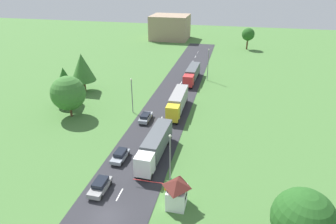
{
  "coord_description": "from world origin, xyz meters",
  "views": [
    {
      "loc": [
        12.86,
        -24.19,
        26.4
      ],
      "look_at": [
        1.22,
        27.05,
        1.36
      ],
      "focal_mm": 31.71,
      "sensor_mm": 36.0,
      "label": 1
    }
  ],
  "objects_px": {
    "truck_third": "(192,73)",
    "tree_pine": "(65,81)",
    "lamppost_lead": "(170,160)",
    "tree_maple": "(68,93)",
    "tree_oak": "(248,34)",
    "distant_building": "(170,27)",
    "lamppost_second": "(132,94)",
    "truck_lead": "(155,145)",
    "person_lead": "(170,182)",
    "car_third": "(146,117)",
    "car_second": "(120,155)",
    "car_lead": "(100,186)",
    "tree_birch": "(82,67)",
    "barrier_gate": "(160,185)",
    "lamppost_third": "(208,63)",
    "truck_second": "(178,102)",
    "guard_booth": "(177,193)",
    "tree_elm": "(303,220)"
  },
  "relations": [
    {
      "from": "car_second",
      "to": "car_third",
      "type": "xyz_separation_m",
      "value": [
        0.01,
        13.46,
        0.02
      ]
    },
    {
      "from": "truck_third",
      "to": "car_lead",
      "type": "height_order",
      "value": "truck_third"
    },
    {
      "from": "truck_lead",
      "to": "lamppost_third",
      "type": "height_order",
      "value": "lamppost_third"
    },
    {
      "from": "person_lead",
      "to": "lamppost_third",
      "type": "distance_m",
      "value": 44.72
    },
    {
      "from": "car_third",
      "to": "tree_birch",
      "type": "height_order",
      "value": "tree_birch"
    },
    {
      "from": "tree_birch",
      "to": "distant_building",
      "type": "relative_size",
      "value": 0.6
    },
    {
      "from": "lamppost_third",
      "to": "tree_elm",
      "type": "bearing_deg",
      "value": -74.84
    },
    {
      "from": "barrier_gate",
      "to": "distant_building",
      "type": "xyz_separation_m",
      "value": [
        -19.54,
        95.13,
        4.22
      ]
    },
    {
      "from": "truck_third",
      "to": "lamppost_lead",
      "type": "distance_m",
      "value": 43.69
    },
    {
      "from": "truck_second",
      "to": "tree_elm",
      "type": "relative_size",
      "value": 1.47
    },
    {
      "from": "truck_lead",
      "to": "car_third",
      "type": "relative_size",
      "value": 2.82
    },
    {
      "from": "barrier_gate",
      "to": "lamppost_lead",
      "type": "distance_m",
      "value": 4.18
    },
    {
      "from": "car_lead",
      "to": "car_second",
      "type": "bearing_deg",
      "value": 90.29
    },
    {
      "from": "guard_booth",
      "to": "lamppost_third",
      "type": "xyz_separation_m",
      "value": [
        -1.21,
        47.73,
        2.76
      ]
    },
    {
      "from": "barrier_gate",
      "to": "lamppost_third",
      "type": "height_order",
      "value": "lamppost_third"
    },
    {
      "from": "car_lead",
      "to": "distant_building",
      "type": "xyz_separation_m",
      "value": [
        -12.03,
        97.29,
        4.03
      ]
    },
    {
      "from": "car_second",
      "to": "lamppost_lead",
      "type": "bearing_deg",
      "value": -28.65
    },
    {
      "from": "person_lead",
      "to": "tree_pine",
      "type": "distance_m",
      "value": 35.37
    },
    {
      "from": "barrier_gate",
      "to": "lamppost_second",
      "type": "relative_size",
      "value": 0.63
    },
    {
      "from": "tree_birch",
      "to": "tree_pine",
      "type": "distance_m",
      "value": 8.32
    },
    {
      "from": "tree_maple",
      "to": "tree_elm",
      "type": "bearing_deg",
      "value": -32.83
    },
    {
      "from": "car_third",
      "to": "lamppost_lead",
      "type": "xyz_separation_m",
      "value": [
        8.88,
        -18.32,
        3.79
      ]
    },
    {
      "from": "lamppost_lead",
      "to": "tree_oak",
      "type": "relative_size",
      "value": 1.07
    },
    {
      "from": "car_lead",
      "to": "barrier_gate",
      "type": "height_order",
      "value": "car_lead"
    },
    {
      "from": "tree_maple",
      "to": "tree_elm",
      "type": "xyz_separation_m",
      "value": [
        38.6,
        -24.9,
        0.4
      ]
    },
    {
      "from": "truck_second",
      "to": "tree_birch",
      "type": "bearing_deg",
      "value": 165.4
    },
    {
      "from": "lamppost_lead",
      "to": "tree_pine",
      "type": "height_order",
      "value": "tree_pine"
    },
    {
      "from": "car_lead",
      "to": "truck_lead",
      "type": "bearing_deg",
      "value": 62.21
    },
    {
      "from": "tree_oak",
      "to": "truck_lead",
      "type": "bearing_deg",
      "value": -101.06
    },
    {
      "from": "truck_second",
      "to": "car_lead",
      "type": "bearing_deg",
      "value": -100.99
    },
    {
      "from": "tree_oak",
      "to": "distant_building",
      "type": "bearing_deg",
      "value": 159.57
    },
    {
      "from": "truck_lead",
      "to": "car_third",
      "type": "xyz_separation_m",
      "value": [
        -5.01,
        11.41,
        -1.32
      ]
    },
    {
      "from": "truck_third",
      "to": "tree_pine",
      "type": "xyz_separation_m",
      "value": [
        -23.9,
        -21.45,
        3.4
      ]
    },
    {
      "from": "truck_lead",
      "to": "lamppost_lead",
      "type": "relative_size",
      "value": 1.49
    },
    {
      "from": "truck_third",
      "to": "car_third",
      "type": "xyz_separation_m",
      "value": [
        -5.22,
        -25.14,
        -1.19
      ]
    },
    {
      "from": "truck_lead",
      "to": "truck_third",
      "type": "xyz_separation_m",
      "value": [
        0.21,
        36.55,
        -0.13
      ]
    },
    {
      "from": "tree_maple",
      "to": "distant_building",
      "type": "xyz_separation_m",
      "value": [
        3.21,
        77.58,
        -0.03
      ]
    },
    {
      "from": "tree_maple",
      "to": "tree_pine",
      "type": "bearing_deg",
      "value": 125.75
    },
    {
      "from": "car_second",
      "to": "truck_second",
      "type": "bearing_deg",
      "value": 74.84
    },
    {
      "from": "car_third",
      "to": "tree_oak",
      "type": "xyz_separation_m",
      "value": [
        19.86,
        64.58,
        4.62
      ]
    },
    {
      "from": "truck_lead",
      "to": "truck_third",
      "type": "height_order",
      "value": "truck_lead"
    },
    {
      "from": "tree_maple",
      "to": "tree_oak",
      "type": "bearing_deg",
      "value": 61.91
    },
    {
      "from": "barrier_gate",
      "to": "tree_pine",
      "type": "bearing_deg",
      "value": 139.53
    },
    {
      "from": "truck_third",
      "to": "tree_oak",
      "type": "height_order",
      "value": "tree_oak"
    },
    {
      "from": "person_lead",
      "to": "tree_pine",
      "type": "bearing_deg",
      "value": 141.79
    },
    {
      "from": "car_second",
      "to": "tree_pine",
      "type": "relative_size",
      "value": 0.48
    },
    {
      "from": "person_lead",
      "to": "car_third",
      "type": "bearing_deg",
      "value": 116.24
    },
    {
      "from": "distant_building",
      "to": "tree_oak",
      "type": "bearing_deg",
      "value": -20.43
    },
    {
      "from": "car_third",
      "to": "distant_building",
      "type": "relative_size",
      "value": 0.29
    },
    {
      "from": "lamppost_second",
      "to": "tree_maple",
      "type": "relative_size",
      "value": 0.89
    }
  ]
}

